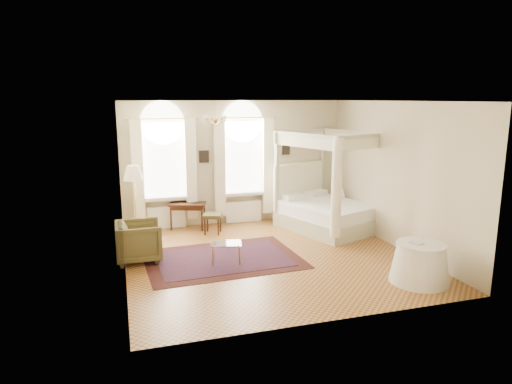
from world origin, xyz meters
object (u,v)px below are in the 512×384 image
(writing_desk, at_px, (188,207))
(coffee_table, at_px, (226,245))
(canopy_bed, at_px, (328,208))
(stool, at_px, (213,217))
(side_table, at_px, (420,263))
(floor_lamp, at_px, (133,177))
(nightstand, at_px, (340,213))
(armchair, at_px, (139,241))

(writing_desk, bearing_deg, coffee_table, -82.23)
(canopy_bed, xyz_separation_m, stool, (-2.95, 0.50, -0.15))
(side_table, bearing_deg, canopy_bed, 91.61)
(coffee_table, bearing_deg, floor_lamp, 129.49)
(side_table, bearing_deg, writing_desk, 126.90)
(nightstand, bearing_deg, writing_desk, 170.82)
(canopy_bed, distance_m, floor_lamp, 4.94)
(nightstand, relative_size, coffee_table, 0.76)
(coffee_table, distance_m, floor_lamp, 2.94)
(canopy_bed, height_order, armchair, canopy_bed)
(stool, bearing_deg, floor_lamp, -177.91)
(writing_desk, bearing_deg, canopy_bed, -17.72)
(nightstand, distance_m, writing_desk, 4.13)
(floor_lamp, relative_size, side_table, 1.67)
(canopy_bed, relative_size, coffee_table, 3.95)
(armchair, bearing_deg, canopy_bed, -78.90)
(floor_lamp, bearing_deg, nightstand, 0.32)
(stool, xyz_separation_m, armchair, (-1.87, -1.48, -0.01))
(writing_desk, bearing_deg, armchair, -122.49)
(armchair, xyz_separation_m, coffee_table, (1.72, -0.67, -0.03))
(floor_lamp, bearing_deg, armchair, -90.00)
(canopy_bed, height_order, nightstand, canopy_bed)
(stool, xyz_separation_m, floor_lamp, (-1.87, -0.07, 1.13))
(stool, bearing_deg, nightstand, -0.62)
(armchair, relative_size, coffee_table, 1.30)
(stool, bearing_deg, coffee_table, -94.14)
(canopy_bed, xyz_separation_m, coffee_table, (-3.11, -1.65, -0.19))
(coffee_table, bearing_deg, canopy_bed, 28.02)
(canopy_bed, relative_size, writing_desk, 2.74)
(canopy_bed, distance_m, stool, 3.00)
(stool, bearing_deg, side_table, -53.71)
(nightstand, height_order, coffee_table, nightstand)
(writing_desk, height_order, floor_lamp, floor_lamp)
(stool, bearing_deg, canopy_bed, -9.53)
(stool, height_order, armchair, armchair)
(nightstand, height_order, writing_desk, writing_desk)
(writing_desk, distance_m, coffee_table, 2.80)
(writing_desk, xyz_separation_m, side_table, (3.59, -4.78, -0.22))
(stool, bearing_deg, writing_desk, 130.76)
(canopy_bed, relative_size, side_table, 2.58)
(coffee_table, height_order, side_table, side_table)
(armchair, height_order, side_table, armchair)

